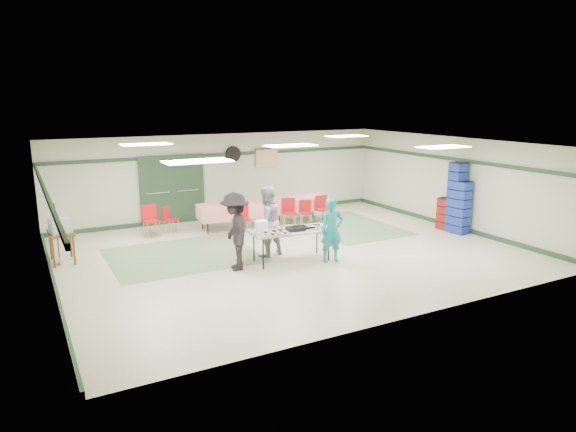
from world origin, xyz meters
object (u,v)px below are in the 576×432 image
serving_table (291,232)px  chair_b (289,210)px  dining_table_b (232,210)px  volunteer_teal (332,230)px  crate_stack_blue_b (462,208)px  printer_table (61,236)px  chair_a (306,210)px  broom (57,232)px  dining_table_a (297,203)px  chair_c (322,206)px  crate_stack_blue_a (456,198)px  office_printer (60,225)px  chair_loose_b (150,218)px  chair_d (243,216)px  crate_stack_red (445,213)px  volunteer_grey (266,221)px  chair_loose_a (168,217)px  volunteer_dark (235,232)px

serving_table → chair_b: 3.30m
dining_table_b → volunteer_teal: bearing=-71.3°
crate_stack_blue_b → printer_table: size_ratio=1.78×
chair_a → broom: size_ratio=0.53×
serving_table → dining_table_a: (2.11, 3.50, -0.15)m
serving_table → crate_stack_blue_b: (5.48, -0.06, 0.05)m
chair_c → serving_table: bearing=-124.9°
broom → crate_stack_blue_b: bearing=-22.8°
dining_table_b → crate_stack_blue_a: 6.51m
chair_b → office_printer: size_ratio=2.01×
crate_stack_blue_a → printer_table: (-10.30, 2.31, -0.38)m
chair_loose_b → crate_stack_blue_b: size_ratio=0.59×
crate_stack_blue_b → broom: (-10.38, 2.45, -0.01)m
dining_table_a → chair_d: (-2.10, -0.57, -0.06)m
serving_table → broom: size_ratio=1.36×
crate_stack_red → dining_table_a: bearing=138.9°
printer_table → volunteer_grey: bearing=-22.6°
serving_table → printer_table: 5.42m
serving_table → volunteer_teal: size_ratio=1.30×
serving_table → volunteer_grey: size_ratio=1.15×
chair_loose_a → dining_table_a: bearing=-51.3°
chair_loose_b → crate_stack_blue_a: (7.90, -3.62, 0.46)m
chair_c → broom: (-7.58, -0.54, 0.23)m
chair_d → broom: bearing=-164.4°
volunteer_teal → chair_d: bearing=114.1°
volunteer_teal → printer_table: volunteer_teal is taller
dining_table_b → crate_stack_red: bearing=-22.1°
broom → chair_d: bearing=-3.2°
volunteer_grey → chair_loose_a: (-1.53, 3.29, -0.39)m
dining_table_a → broom: (-7.01, -1.11, 0.19)m
dining_table_a → dining_table_b: bearing=-179.7°
volunteer_teal → serving_table: bearing=160.3°
dining_table_b → office_printer: (-4.73, -1.12, 0.35)m
chair_b → serving_table: bearing=-97.5°
volunteer_teal → printer_table: 6.37m
dining_table_a → chair_loose_a: bearing=173.8°
printer_table → broom: 0.17m
chair_loose_b → volunteer_grey: bearing=-60.3°
serving_table → crate_stack_red: (5.48, 0.56, -0.25)m
serving_table → volunteer_dark: volunteer_dark is taller
chair_c → chair_loose_b: chair_loose_b is taller
volunteer_teal → broom: (-5.72, 2.87, -0.01)m
volunteer_teal → chair_d: 3.52m
volunteer_grey → chair_c: 3.79m
volunteer_teal → office_printer: bearing=163.8°
dining_table_b → chair_a: chair_a is taller
volunteer_grey → volunteer_dark: 1.23m
chair_d → crate_stack_blue_a: (5.47, -2.77, 0.50)m
crate_stack_blue_a → chair_loose_b: bearing=155.4°
chair_loose_b → crate_stack_red: crate_stack_red is taller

